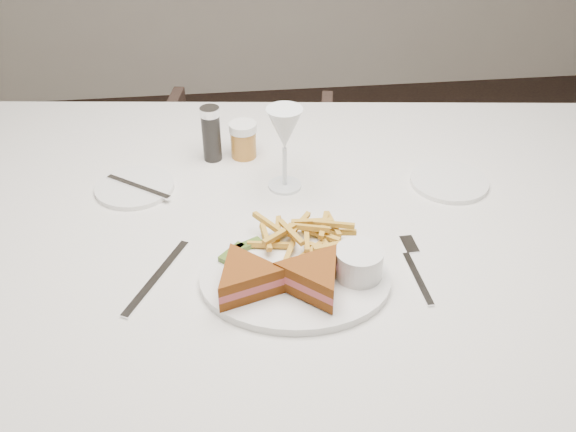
{
  "coord_description": "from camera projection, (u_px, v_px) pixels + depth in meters",
  "views": [
    {
      "loc": [
        -0.44,
        -0.72,
        1.47
      ],
      "look_at": [
        -0.34,
        0.21,
        0.8
      ],
      "focal_mm": 40.0,
      "sensor_mm": 36.0,
      "label": 1
    }
  ],
  "objects": [
    {
      "name": "chair_far",
      "position": [
        246.0,
        183.0,
        2.18
      ],
      "size": [
        0.66,
        0.63,
        0.59
      ],
      "primitive_type": "imported",
      "rotation": [
        0.0,
        0.0,
        2.96
      ],
      "color": "#49352C",
      "rests_on": "ground"
    },
    {
      "name": "table_setting",
      "position": [
        289.0,
        228.0,
        1.14
      ],
      "size": [
        0.8,
        0.64,
        0.18
      ],
      "color": "white",
      "rests_on": "table"
    },
    {
      "name": "table",
      "position": [
        285.0,
        357.0,
        1.44
      ],
      "size": [
        1.68,
        1.23,
        0.75
      ],
      "primitive_type": "cube",
      "rotation": [
        0.0,
        0.0,
        -0.12
      ],
      "color": "silver",
      "rests_on": "ground"
    }
  ]
}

